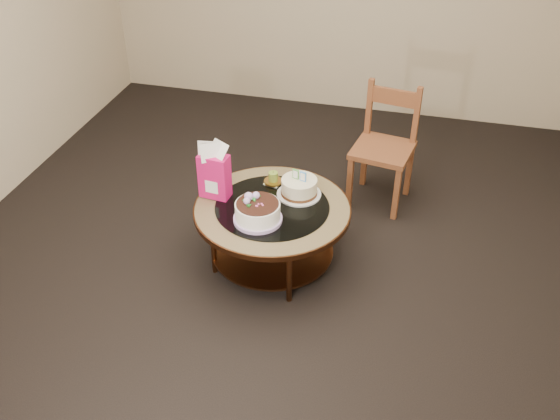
% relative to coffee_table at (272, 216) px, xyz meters
% --- Properties ---
extents(ground, '(5.00, 5.00, 0.00)m').
position_rel_coffee_table_xyz_m(ground, '(-0.00, 0.00, -0.38)').
color(ground, black).
rests_on(ground, ground).
extents(room_walls, '(4.52, 5.02, 2.61)m').
position_rel_coffee_table_xyz_m(room_walls, '(-0.00, 0.00, 1.16)').
color(room_walls, tan).
rests_on(room_walls, ground).
extents(coffee_table, '(1.02, 1.02, 0.46)m').
position_rel_coffee_table_xyz_m(coffee_table, '(0.00, 0.00, 0.00)').
color(coffee_table, '#582F19').
rests_on(coffee_table, ground).
extents(decorated_cake, '(0.31, 0.31, 0.18)m').
position_rel_coffee_table_xyz_m(decorated_cake, '(-0.05, -0.17, 0.14)').
color(decorated_cake, '#BF9BDC').
rests_on(decorated_cake, coffee_table).
extents(cream_cake, '(0.29, 0.29, 0.19)m').
position_rel_coffee_table_xyz_m(cream_cake, '(0.14, 0.17, 0.14)').
color(cream_cake, silver).
rests_on(cream_cake, coffee_table).
extents(gift_bag, '(0.21, 0.16, 0.39)m').
position_rel_coffee_table_xyz_m(gift_bag, '(-0.39, 0.03, 0.27)').
color(gift_bag, '#C91360').
rests_on(gift_bag, coffee_table).
extents(pillar_candle, '(0.13, 0.13, 0.09)m').
position_rel_coffee_table_xyz_m(pillar_candle, '(-0.06, 0.27, 0.11)').
color(pillar_candle, '#D7B758').
rests_on(pillar_candle, coffee_table).
extents(dining_chair, '(0.48, 0.48, 0.91)m').
position_rel_coffee_table_xyz_m(dining_chair, '(0.61, 0.96, 0.08)').
color(dining_chair, brown).
rests_on(dining_chair, ground).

